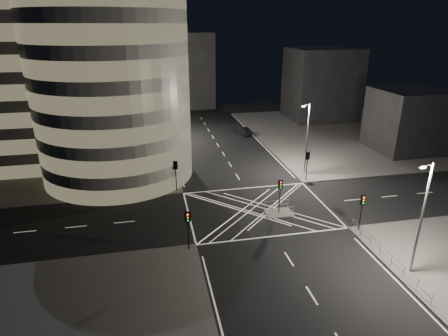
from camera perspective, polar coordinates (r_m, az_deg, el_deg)
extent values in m
plane|color=black|center=(43.70, 5.19, -6.27)|extent=(120.00, 120.00, 0.00)
cube|color=#494745|center=(69.30, -25.59, 2.29)|extent=(42.00, 42.00, 0.15)
cube|color=#494745|center=(78.41, 20.15, 5.11)|extent=(42.00, 42.00, 0.15)
cube|color=slate|center=(42.99, 8.34, -6.80)|extent=(3.00, 2.00, 0.15)
cylinder|color=gray|center=(51.74, -16.72, 12.07)|extent=(20.00, 20.00, 25.00)
cube|color=gray|center=(63.13, -25.32, 12.48)|extent=(20.00, 18.00, 25.00)
cube|color=gray|center=(80.20, -19.54, 13.64)|extent=(24.00, 16.00, 22.00)
cube|color=black|center=(86.61, 14.62, 12.29)|extent=(14.00, 12.00, 15.00)
cube|color=black|center=(69.04, 26.03, 6.56)|extent=(10.00, 10.00, 10.00)
cube|color=black|center=(95.97, -7.20, 14.42)|extent=(18.00, 8.00, 18.00)
cylinder|color=black|center=(49.57, -9.48, -0.87)|extent=(0.32, 0.32, 3.11)
ellipsoid|color=black|center=(48.58, -9.68, 2.26)|extent=(4.76, 4.76, 5.47)
cylinder|color=black|center=(55.05, -9.81, 1.84)|extent=(0.32, 0.32, 3.94)
ellipsoid|color=black|center=(54.03, -10.03, 5.25)|extent=(5.23, 5.23, 6.01)
cylinder|color=black|center=(60.77, -10.05, 3.62)|extent=(0.32, 0.32, 3.82)
ellipsoid|color=black|center=(59.90, -10.24, 6.51)|extent=(4.61, 4.61, 5.31)
cylinder|color=black|center=(66.60, -10.23, 4.91)|extent=(0.32, 0.32, 3.26)
ellipsoid|color=black|center=(65.82, -10.41, 7.48)|extent=(5.25, 5.25, 6.03)
cylinder|color=black|center=(72.45, -10.39, 6.00)|extent=(0.32, 0.32, 2.72)
ellipsoid|color=black|center=(71.86, -10.52, 7.89)|extent=(3.98, 3.98, 4.58)
cylinder|color=black|center=(47.63, -7.31, -1.76)|extent=(0.12, 0.12, 3.00)
cube|color=black|center=(46.91, -7.42, 0.43)|extent=(0.28, 0.22, 0.90)
cube|color=black|center=(46.91, -7.42, 0.43)|extent=(0.55, 0.04, 1.10)
cylinder|color=black|center=(35.52, -5.45, -10.19)|extent=(0.12, 0.12, 3.00)
cube|color=black|center=(34.55, -5.57, -7.43)|extent=(0.28, 0.22, 0.90)
cube|color=black|center=(34.55, -5.57, -7.43)|extent=(0.55, 0.04, 1.10)
cylinder|color=black|center=(51.74, 12.48, -0.20)|extent=(0.12, 0.12, 3.00)
cube|color=black|center=(51.08, 12.65, 1.84)|extent=(0.28, 0.22, 0.90)
cube|color=black|center=(51.08, 12.65, 1.84)|extent=(0.55, 0.04, 1.10)
cylinder|color=black|center=(40.87, 20.07, -7.03)|extent=(0.12, 0.12, 3.00)
cube|color=black|center=(40.03, 20.41, -4.57)|extent=(0.28, 0.22, 0.90)
cube|color=black|center=(40.03, 20.41, -4.57)|extent=(0.55, 0.04, 1.10)
cylinder|color=black|center=(42.28, 8.45, -4.91)|extent=(0.12, 0.12, 3.00)
cube|color=black|center=(41.46, 8.59, -2.49)|extent=(0.28, 0.22, 0.90)
cube|color=black|center=(41.46, 8.59, -2.49)|extent=(0.55, 0.04, 1.10)
cylinder|color=slate|center=(51.29, -8.76, 4.02)|extent=(0.20, 0.20, 10.00)
cylinder|color=slate|center=(50.11, -8.55, 9.36)|extent=(0.90, 0.10, 0.10)
cube|color=slate|center=(50.16, -8.02, 9.28)|extent=(0.50, 0.25, 0.18)
cube|color=white|center=(50.18, -8.02, 9.16)|extent=(0.42, 0.20, 0.05)
cylinder|color=slate|center=(68.70, -9.66, 8.35)|extent=(0.20, 0.20, 10.00)
cylinder|color=slate|center=(67.82, -9.53, 12.37)|extent=(0.90, 0.10, 0.10)
cube|color=slate|center=(67.86, -9.14, 12.31)|extent=(0.50, 0.25, 0.18)
cube|color=white|center=(67.87, -9.13, 12.22)|extent=(0.42, 0.20, 0.05)
cylinder|color=slate|center=(52.79, 12.53, 4.25)|extent=(0.20, 0.20, 10.00)
cylinder|color=slate|center=(51.44, 12.50, 9.40)|extent=(0.90, 0.10, 0.10)
cube|color=slate|center=(51.29, 12.02, 9.29)|extent=(0.50, 0.25, 0.18)
cube|color=white|center=(51.31, 12.01, 9.17)|extent=(0.42, 0.20, 0.05)
cylinder|color=slate|center=(34.63, 27.84, -7.04)|extent=(0.20, 0.20, 10.00)
cylinder|color=slate|center=(32.54, 28.67, 0.43)|extent=(0.90, 0.10, 0.10)
cube|color=slate|center=(32.29, 28.02, 0.21)|extent=(0.50, 0.25, 0.18)
cube|color=white|center=(32.32, 27.99, 0.03)|extent=(0.42, 0.20, 0.05)
cube|color=slate|center=(37.30, 23.43, -12.11)|extent=(0.06, 11.70, 1.10)
cube|color=slate|center=(41.96, 8.79, -6.60)|extent=(2.80, 0.06, 1.10)
cube|color=slate|center=(43.45, 7.99, -5.53)|extent=(2.80, 0.06, 1.10)
imported|color=black|center=(72.45, 2.85, 5.68)|extent=(2.83, 4.68, 1.46)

